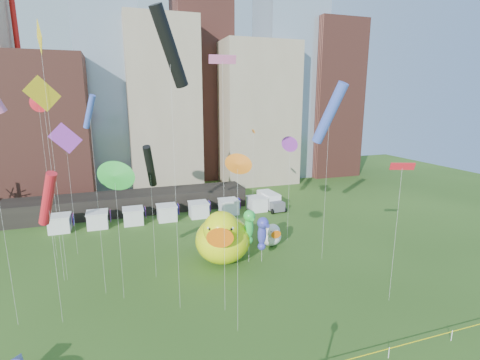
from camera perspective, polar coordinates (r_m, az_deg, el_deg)
name	(u,v)px	position (r m, az deg, el deg)	size (l,w,h in m)	color
skyline	(152,83)	(79.44, -13.74, 14.61)	(101.00, 23.00, 68.00)	brown
pavilion	(131,203)	(62.28, -16.81, -3.45)	(38.00, 6.00, 3.20)	black
vendor_tents	(167,213)	(57.04, -11.46, -5.16)	(33.24, 2.80, 2.40)	white
big_duck	(223,237)	(41.41, -2.76, -9.01)	(8.47, 9.53, 6.68)	#ECFF0D
small_duck	(270,235)	(46.70, 4.78, -8.60)	(3.03, 4.06, 3.12)	white
seahorse_green	(249,224)	(40.82, 1.47, -6.99)	(1.44, 1.76, 6.30)	silver
seahorse_purple	(262,231)	(41.26, 3.55, -8.05)	(1.54, 1.81, 5.41)	silver
box_truck	(270,200)	(62.02, 4.77, -3.23)	(2.90, 6.40, 2.66)	white
kite_0	(38,103)	(44.87, -29.26, 10.54)	(1.67, 1.47, 18.95)	silver
kite_2	(170,48)	(29.90, -11.07, 19.84)	(3.44, 3.01, 25.26)	silver
kite_4	(43,97)	(38.75, -28.72, 11.47)	(2.96, 1.53, 20.51)	silver
kite_5	(89,112)	(34.25, -22.69, 9.85)	(1.50, 1.68, 18.80)	silver
kite_6	(253,133)	(53.94, 2.13, 7.48)	(0.62, 1.70, 13.93)	silver
kite_7	(290,144)	(45.83, 7.93, 5.62)	(0.81, 1.92, 13.80)	silver
kite_8	(48,199)	(31.87, -28.11, -2.65)	(2.29, 2.63, 13.10)	silver
kite_9	(223,64)	(28.95, -2.78, 17.83)	(2.11, 0.61, 21.66)	silver
kite_10	(150,166)	(36.58, -14.03, 2.10)	(1.56, 2.72, 14.12)	silver
kite_11	(115,176)	(33.29, -19.22, 0.59)	(2.30, 1.80, 13.13)	silver
kite_12	(40,43)	(39.03, -29.05, 18.46)	(0.89, 3.05, 25.38)	silver
kite_13	(330,113)	(40.39, 13.98, 10.17)	(2.82, 4.04, 20.21)	silver
kite_14	(238,165)	(26.29, -0.39, 2.42)	(1.16, 1.28, 14.53)	silver
kite_15	(65,139)	(45.45, -25.86, 5.79)	(3.56, 0.11, 15.81)	silver
kite_16	(402,168)	(33.88, 24.26, 1.78)	(2.06, 1.03, 13.08)	silver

